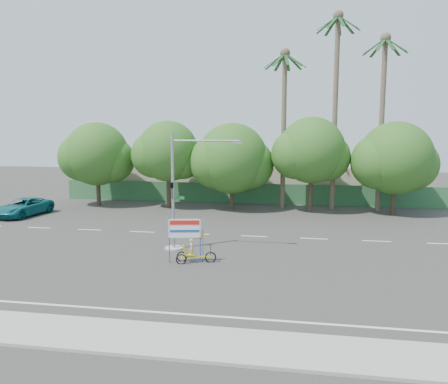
# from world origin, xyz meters

# --- Properties ---
(ground) EXTENTS (120.00, 120.00, 0.00)m
(ground) POSITION_xyz_m (0.00, 0.00, 0.00)
(ground) COLOR #33302D
(ground) RESTS_ON ground
(sidewalk_near) EXTENTS (50.00, 2.40, 0.12)m
(sidewalk_near) POSITION_xyz_m (0.00, -7.50, 0.06)
(sidewalk_near) COLOR gray
(sidewalk_near) RESTS_ON ground
(fence) EXTENTS (38.00, 0.08, 2.00)m
(fence) POSITION_xyz_m (0.00, 21.50, 1.00)
(fence) COLOR #336B3D
(fence) RESTS_ON ground
(building_left) EXTENTS (12.00, 8.00, 4.00)m
(building_left) POSITION_xyz_m (-10.00, 26.00, 2.00)
(building_left) COLOR beige
(building_left) RESTS_ON ground
(building_right) EXTENTS (14.00, 8.00, 3.60)m
(building_right) POSITION_xyz_m (8.00, 26.00, 1.80)
(building_right) COLOR beige
(building_right) RESTS_ON ground
(tree_far_left) EXTENTS (7.14, 6.00, 7.96)m
(tree_far_left) POSITION_xyz_m (-14.05, 18.00, 4.76)
(tree_far_left) COLOR #473828
(tree_far_left) RESTS_ON ground
(tree_left) EXTENTS (6.66, 5.60, 8.07)m
(tree_left) POSITION_xyz_m (-7.05, 18.00, 5.06)
(tree_left) COLOR #473828
(tree_left) RESTS_ON ground
(tree_center) EXTENTS (7.62, 6.40, 7.85)m
(tree_center) POSITION_xyz_m (-1.05, 18.00, 4.47)
(tree_center) COLOR #473828
(tree_center) RESTS_ON ground
(tree_right) EXTENTS (6.90, 5.80, 8.36)m
(tree_right) POSITION_xyz_m (5.95, 18.00, 5.24)
(tree_right) COLOR #473828
(tree_right) RESTS_ON ground
(tree_far_right) EXTENTS (7.38, 6.20, 7.94)m
(tree_far_right) POSITION_xyz_m (12.95, 18.00, 4.64)
(tree_far_right) COLOR #473828
(tree_far_right) RESTS_ON ground
(palm_tall) EXTENTS (3.73, 3.79, 17.45)m
(palm_tall) POSITION_xyz_m (8.00, 19.50, 10.46)
(palm_tall) COLOR #70604C
(palm_tall) RESTS_ON ground
(palm_mid) EXTENTS (3.73, 3.79, 15.45)m
(palm_mid) POSITION_xyz_m (12.00, 19.50, 9.40)
(palm_mid) COLOR #70604C
(palm_mid) RESTS_ON ground
(palm_short) EXTENTS (3.73, 3.79, 14.45)m
(palm_short) POSITION_xyz_m (3.50, 19.50, 8.86)
(palm_short) COLOR #70604C
(palm_short) RESTS_ON ground
(traffic_signal) EXTENTS (4.72, 1.10, 7.00)m
(traffic_signal) POSITION_xyz_m (-2.20, 3.98, 2.92)
(traffic_signal) COLOR gray
(traffic_signal) RESTS_ON ground
(trike_billboard) EXTENTS (2.55, 0.85, 2.54)m
(trike_billboard) POSITION_xyz_m (-0.88, 1.43, 1.02)
(trike_billboard) COLOR black
(trike_billboard) RESTS_ON ground
(pickup_truck) EXTENTS (3.16, 5.62, 1.48)m
(pickup_truck) POSITION_xyz_m (-17.95, 12.07, 0.74)
(pickup_truck) COLOR #0E5E66
(pickup_truck) RESTS_ON ground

